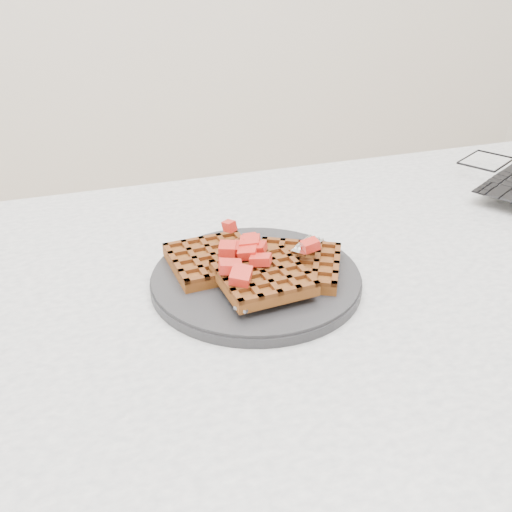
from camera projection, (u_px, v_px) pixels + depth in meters
name	position (u px, v px, depth m)	size (l,w,h in m)	color
table	(368.00, 343.00, 0.79)	(1.20, 0.80, 0.75)	silver
plate	(256.00, 279.00, 0.71)	(0.26, 0.26, 0.02)	#232326
waffles	(257.00, 267.00, 0.69)	(0.22, 0.18, 0.03)	brown
strawberry_pile	(256.00, 246.00, 0.68)	(0.15, 0.15, 0.02)	#A70500
fork	(287.00, 275.00, 0.68)	(0.02, 0.18, 0.02)	silver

